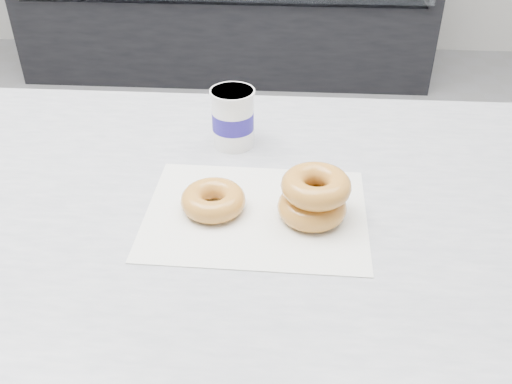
# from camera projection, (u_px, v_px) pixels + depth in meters

# --- Properties ---
(ground) EXTENTS (5.00, 5.00, 0.00)m
(ground) POSITION_uv_depth(u_px,v_px,m) (163.00, 306.00, 1.94)
(ground) COLOR gray
(ground) RESTS_ON ground
(counter) EXTENTS (3.06, 0.76, 0.90)m
(counter) POSITION_uv_depth(u_px,v_px,m) (86.00, 364.00, 1.20)
(counter) COLOR #333335
(counter) RESTS_ON ground
(wax_paper) EXTENTS (0.34, 0.27, 0.00)m
(wax_paper) POSITION_uv_depth(u_px,v_px,m) (256.00, 213.00, 0.88)
(wax_paper) COLOR silver
(wax_paper) RESTS_ON counter
(donut_single) EXTENTS (0.10, 0.10, 0.04)m
(donut_single) POSITION_uv_depth(u_px,v_px,m) (213.00, 200.00, 0.88)
(donut_single) COLOR gold
(donut_single) RESTS_ON wax_paper
(donut_stack) EXTENTS (0.13, 0.13, 0.07)m
(donut_stack) POSITION_uv_depth(u_px,v_px,m) (314.00, 196.00, 0.85)
(donut_stack) COLOR gold
(donut_stack) RESTS_ON wax_paper
(coffee_cup) EXTENTS (0.10, 0.10, 0.11)m
(coffee_cup) POSITION_uv_depth(u_px,v_px,m) (233.00, 117.00, 1.03)
(coffee_cup) COLOR white
(coffee_cup) RESTS_ON counter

